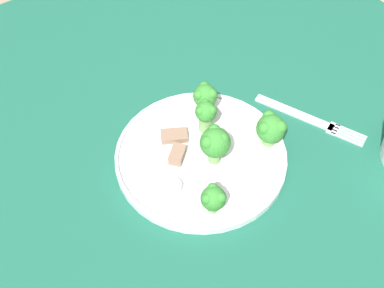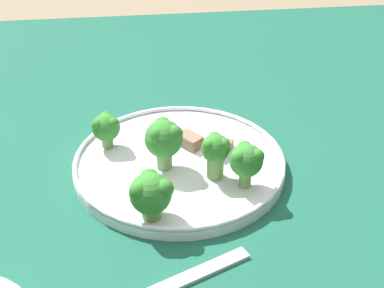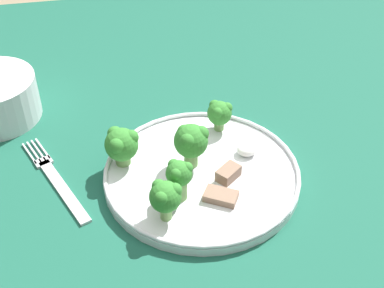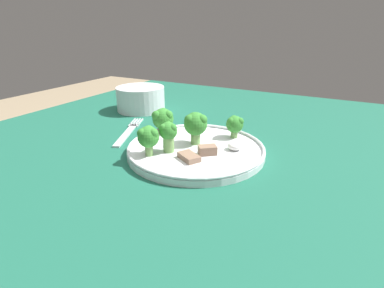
# 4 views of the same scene
# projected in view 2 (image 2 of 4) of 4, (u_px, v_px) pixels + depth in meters

# --- Properties ---
(table) EXTENTS (1.12, 1.18, 0.75)m
(table) POSITION_uv_depth(u_px,v_px,m) (160.00, 219.00, 0.74)
(table) COLOR #195642
(table) RESTS_ON ground_plane
(dinner_plate) EXTENTS (0.27, 0.27, 0.02)m
(dinner_plate) POSITION_uv_depth(u_px,v_px,m) (179.00, 163.00, 0.67)
(dinner_plate) COLOR white
(dinner_plate) RESTS_ON table
(fork) EXTENTS (0.09, 0.18, 0.00)m
(fork) POSITION_uv_depth(u_px,v_px,m) (164.00, 288.00, 0.51)
(fork) COLOR silver
(fork) RESTS_ON table
(broccoli_floret_near_rim_left) EXTENTS (0.03, 0.03, 0.06)m
(broccoli_floret_near_rim_left) POSITION_uv_depth(u_px,v_px,m) (216.00, 151.00, 0.62)
(broccoli_floret_near_rim_left) COLOR #709E56
(broccoli_floret_near_rim_left) RESTS_ON dinner_plate
(broccoli_floret_center_left) EXTENTS (0.05, 0.05, 0.06)m
(broccoli_floret_center_left) POSITION_uv_depth(u_px,v_px,m) (164.00, 139.00, 0.64)
(broccoli_floret_center_left) COLOR #709E56
(broccoli_floret_center_left) RESTS_ON dinner_plate
(broccoli_floret_back_left) EXTENTS (0.05, 0.05, 0.06)m
(broccoli_floret_back_left) POSITION_uv_depth(u_px,v_px,m) (151.00, 193.00, 0.56)
(broccoli_floret_back_left) COLOR #709E56
(broccoli_floret_back_left) RESTS_ON dinner_plate
(broccoli_floret_front_left) EXTENTS (0.04, 0.04, 0.06)m
(broccoli_floret_front_left) POSITION_uv_depth(u_px,v_px,m) (246.00, 160.00, 0.61)
(broccoli_floret_front_left) COLOR #709E56
(broccoli_floret_front_left) RESTS_ON dinner_plate
(broccoli_floret_center_back) EXTENTS (0.04, 0.04, 0.05)m
(broccoli_floret_center_back) POSITION_uv_depth(u_px,v_px,m) (106.00, 127.00, 0.68)
(broccoli_floret_center_back) COLOR #709E56
(broccoli_floret_center_back) RESTS_ON dinner_plate
(meat_slice_front_slice) EXTENTS (0.04, 0.04, 0.02)m
(meat_slice_front_slice) POSITION_uv_depth(u_px,v_px,m) (189.00, 141.00, 0.69)
(meat_slice_front_slice) COLOR #846651
(meat_slice_front_slice) RESTS_ON dinner_plate
(meat_slice_middle_slice) EXTENTS (0.05, 0.04, 0.01)m
(meat_slice_middle_slice) POSITION_uv_depth(u_px,v_px,m) (220.00, 150.00, 0.68)
(meat_slice_middle_slice) COLOR #846651
(meat_slice_middle_slice) RESTS_ON dinner_plate
(sauce_dollop) EXTENTS (0.03, 0.03, 0.02)m
(sauce_dollop) POSITION_uv_depth(u_px,v_px,m) (153.00, 128.00, 0.72)
(sauce_dollop) COLOR white
(sauce_dollop) RESTS_ON dinner_plate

